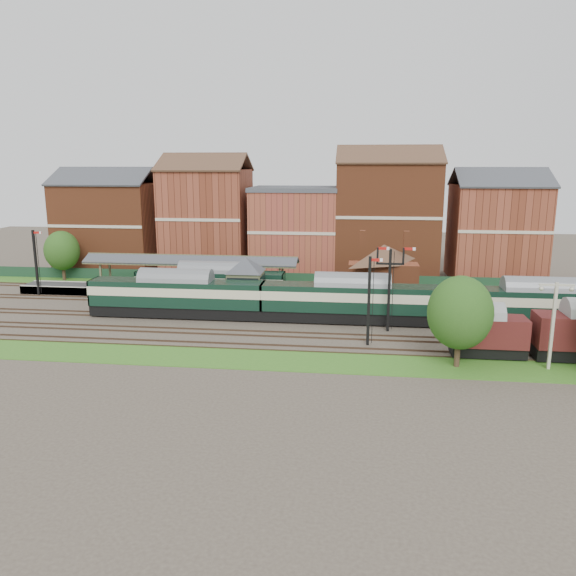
# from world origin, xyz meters

# --- Properties ---
(ground) EXTENTS (160.00, 160.00, 0.00)m
(ground) POSITION_xyz_m (0.00, 0.00, 0.00)
(ground) COLOR #473D33
(ground) RESTS_ON ground
(grass_back) EXTENTS (90.00, 4.50, 0.06)m
(grass_back) POSITION_xyz_m (0.00, 16.00, 0.03)
(grass_back) COLOR #2D6619
(grass_back) RESTS_ON ground
(grass_front) EXTENTS (90.00, 5.00, 0.06)m
(grass_front) POSITION_xyz_m (0.00, -12.00, 0.03)
(grass_front) COLOR #2D6619
(grass_front) RESTS_ON ground
(fence) EXTENTS (90.00, 0.12, 1.50)m
(fence) POSITION_xyz_m (0.00, 18.00, 0.75)
(fence) COLOR #193823
(fence) RESTS_ON ground
(platform) EXTENTS (55.00, 3.40, 1.00)m
(platform) POSITION_xyz_m (-5.00, 9.75, 0.50)
(platform) COLOR #2D2D2D
(platform) RESTS_ON ground
(signal_box) EXTENTS (5.40, 5.40, 6.00)m
(signal_box) POSITION_xyz_m (-3.00, 3.25, 3.19)
(signal_box) COLOR #5D6A4B
(signal_box) RESTS_ON ground
(brick_hut) EXTENTS (3.20, 2.64, 2.94)m
(brick_hut) POSITION_xyz_m (5.00, 3.25, 1.20)
(brick_hut) COLOR maroon
(brick_hut) RESTS_ON ground
(station_building) EXTENTS (8.10, 8.10, 5.90)m
(station_building) POSITION_xyz_m (12.00, 9.75, 3.96)
(station_building) COLOR brown
(station_building) RESTS_ON platform
(canopy) EXTENTS (26.00, 3.89, 4.08)m
(canopy) POSITION_xyz_m (-11.00, 9.75, 4.58)
(canopy) COLOR #4E5233
(canopy) RESTS_ON platform
(semaphore_bracket) EXTENTS (3.60, 0.25, 8.18)m
(semaphore_bracket) POSITION_xyz_m (12.04, -2.50, 4.63)
(semaphore_bracket) COLOR black
(semaphore_bracket) RESTS_ON ground
(semaphore_platform_end) EXTENTS (1.23, 0.25, 8.00)m
(semaphore_platform_end) POSITION_xyz_m (-29.98, 8.00, 4.16)
(semaphore_platform_end) COLOR black
(semaphore_platform_end) RESTS_ON ground
(semaphore_siding) EXTENTS (1.23, 0.25, 8.00)m
(semaphore_siding) POSITION_xyz_m (10.02, -7.00, 4.16)
(semaphore_siding) COLOR black
(semaphore_siding) RESTS_ON ground
(yard_lamp) EXTENTS (2.60, 0.22, 7.00)m
(yard_lamp) POSITION_xyz_m (24.00, -11.50, 3.99)
(yard_lamp) COLOR beige
(yard_lamp) RESTS_ON ground
(town_backdrop) EXTENTS (69.00, 10.00, 16.00)m
(town_backdrop) POSITION_xyz_m (-0.18, 25.00, 7.00)
(town_backdrop) COLOR brown
(town_backdrop) RESTS_ON ground
(dmu_train) EXTENTS (54.84, 2.88, 4.21)m
(dmu_train) POSITION_xyz_m (8.53, 0.00, 2.46)
(dmu_train) COLOR black
(dmu_train) RESTS_ON ground
(platform_railcar) EXTENTS (17.20, 2.71, 3.96)m
(platform_railcar) POSITION_xyz_m (-7.80, 6.50, 2.32)
(platform_railcar) COLOR black
(platform_railcar) RESTS_ON ground
(goods_van_a) EXTENTS (5.97, 2.59, 3.62)m
(goods_van_a) POSITION_xyz_m (19.89, -9.00, 2.06)
(goods_van_a) COLOR black
(goods_van_a) RESTS_ON ground
(tree_far) EXTENTS (5.06, 5.06, 7.39)m
(tree_far) POSITION_xyz_m (16.94, -11.78, 4.46)
(tree_far) COLOR #382619
(tree_far) RESTS_ON ground
(tree_back) EXTENTS (4.71, 4.71, 6.88)m
(tree_back) POSITION_xyz_m (-31.26, 16.60, 4.16)
(tree_back) COLOR #382619
(tree_back) RESTS_ON ground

